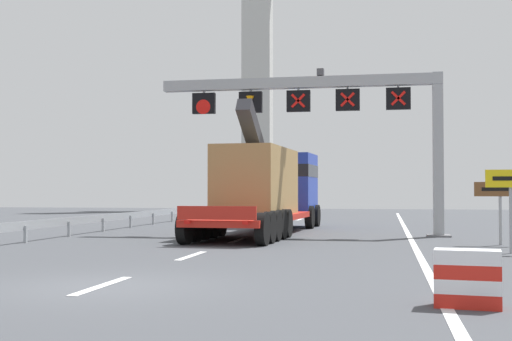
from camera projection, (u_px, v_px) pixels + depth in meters
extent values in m
plane|color=#424449|center=(103.00, 286.00, 12.87)|extent=(112.00, 112.00, 0.00)
cube|color=silver|center=(102.00, 286.00, 12.94)|extent=(0.20, 2.60, 0.01)
cube|color=silver|center=(191.00, 256.00, 18.88)|extent=(0.20, 2.60, 0.01)
cube|color=silver|center=(238.00, 240.00, 24.83)|extent=(0.20, 2.60, 0.01)
cube|color=silver|center=(266.00, 231.00, 30.78)|extent=(0.20, 2.60, 0.01)
cube|color=silver|center=(286.00, 224.00, 36.73)|extent=(0.20, 2.60, 0.01)
cube|color=silver|center=(300.00, 220.00, 42.67)|extent=(0.20, 2.60, 0.01)
cube|color=silver|center=(310.00, 216.00, 48.62)|extent=(0.20, 2.60, 0.01)
cube|color=silver|center=(413.00, 243.00, 23.49)|extent=(0.20, 63.00, 0.01)
cube|color=#9EA0A5|center=(438.00, 154.00, 26.86)|extent=(0.40, 0.40, 6.52)
cube|color=slate|center=(439.00, 236.00, 26.76)|extent=(0.90, 0.90, 0.08)
cube|color=#9EA0A5|center=(298.00, 83.00, 27.99)|extent=(11.52, 0.44, 0.44)
cube|color=#4C4C51|center=(321.00, 72.00, 27.83)|extent=(0.28, 0.40, 0.28)
cube|color=black|center=(398.00, 99.00, 27.21)|extent=(0.97, 0.24, 0.88)
cube|color=#9EA0A5|center=(398.00, 87.00, 27.23)|extent=(0.08, 0.08, 0.16)
cube|color=red|center=(398.00, 98.00, 27.08)|extent=(0.59, 0.02, 0.59)
cube|color=red|center=(398.00, 98.00, 27.08)|extent=(0.59, 0.02, 0.59)
cube|color=black|center=(348.00, 100.00, 27.59)|extent=(0.97, 0.24, 0.88)
cube|color=#9EA0A5|center=(348.00, 88.00, 27.60)|extent=(0.08, 0.08, 0.16)
cube|color=red|center=(348.00, 99.00, 27.46)|extent=(0.59, 0.02, 0.59)
cube|color=red|center=(348.00, 99.00, 27.46)|extent=(0.59, 0.02, 0.59)
cube|color=black|center=(299.00, 101.00, 27.97)|extent=(0.97, 0.24, 0.88)
cube|color=#9EA0A5|center=(298.00, 89.00, 27.98)|extent=(0.08, 0.08, 0.16)
cube|color=red|center=(298.00, 101.00, 27.84)|extent=(0.59, 0.02, 0.59)
cube|color=red|center=(298.00, 101.00, 27.84)|extent=(0.59, 0.02, 0.59)
cube|color=black|center=(251.00, 102.00, 28.34)|extent=(0.97, 0.24, 0.88)
cube|color=#9EA0A5|center=(251.00, 91.00, 28.36)|extent=(0.08, 0.08, 0.16)
cone|color=orange|center=(250.00, 100.00, 28.22)|extent=(0.35, 0.35, 0.31)
cube|color=black|center=(204.00, 103.00, 28.72)|extent=(0.97, 0.24, 0.88)
cube|color=#9EA0A5|center=(204.00, 92.00, 28.74)|extent=(0.08, 0.08, 0.16)
cone|color=red|center=(203.00, 107.00, 28.59)|extent=(0.62, 0.02, 0.62)
cube|color=red|center=(255.00, 218.00, 27.05)|extent=(3.27, 10.52, 0.24)
cube|color=red|center=(216.00, 213.00, 21.93)|extent=(2.66, 0.20, 0.44)
cylinder|color=black|center=(185.00, 228.00, 22.98)|extent=(0.37, 1.11, 1.10)
cylinder|color=black|center=(262.00, 229.00, 22.36)|extent=(0.37, 1.11, 1.10)
cylinder|color=black|center=(195.00, 227.00, 24.00)|extent=(0.37, 1.11, 1.10)
cylinder|color=black|center=(269.00, 227.00, 23.38)|extent=(0.37, 1.11, 1.10)
cylinder|color=black|center=(204.00, 225.00, 25.02)|extent=(0.37, 1.11, 1.10)
cylinder|color=black|center=(275.00, 226.00, 24.40)|extent=(0.37, 1.11, 1.10)
cylinder|color=black|center=(212.00, 224.00, 26.04)|extent=(0.37, 1.11, 1.10)
cylinder|color=black|center=(281.00, 225.00, 25.42)|extent=(0.37, 1.11, 1.10)
cylinder|color=black|center=(220.00, 222.00, 27.07)|extent=(0.37, 1.11, 1.10)
cylinder|color=black|center=(286.00, 223.00, 26.44)|extent=(0.37, 1.11, 1.10)
cube|color=#1E38AD|center=(288.00, 185.00, 33.99)|extent=(2.72, 3.31, 3.10)
cube|color=black|center=(288.00, 171.00, 34.02)|extent=(2.75, 3.33, 0.60)
cylinder|color=black|center=(266.00, 215.00, 35.10)|extent=(0.39, 1.11, 1.10)
cylinder|color=black|center=(316.00, 216.00, 34.51)|extent=(0.39, 1.11, 1.10)
cylinder|color=black|center=(258.00, 217.00, 33.16)|extent=(0.39, 1.11, 1.10)
cylinder|color=black|center=(310.00, 217.00, 32.56)|extent=(0.39, 1.11, 1.10)
cube|color=#9E7A47|center=(257.00, 181.00, 27.48)|extent=(2.64, 5.82, 2.70)
cube|color=#2D2D33|center=(252.00, 131.00, 26.71)|extent=(0.69, 2.96, 2.29)
cube|color=red|center=(187.00, 222.00, 22.11)|extent=(0.20, 0.07, 0.12)
cube|color=red|center=(245.00, 223.00, 21.65)|extent=(0.20, 0.07, 0.12)
cylinder|color=#9EA0A5|center=(511.00, 211.00, 19.70)|extent=(0.10, 0.10, 2.43)
cube|color=yellow|center=(511.00, 178.00, 19.67)|extent=(1.43, 0.06, 0.52)
cube|color=black|center=(511.00, 178.00, 19.63)|extent=(1.03, 0.01, 0.12)
cylinder|color=#9EA0A5|center=(500.00, 213.00, 22.68)|extent=(0.10, 0.10, 2.11)
cube|color=brown|center=(500.00, 189.00, 22.65)|extent=(1.68, 0.06, 0.48)
cube|color=black|center=(501.00, 189.00, 22.61)|extent=(1.21, 0.01, 0.12)
cube|color=red|center=(468.00, 300.00, 10.55)|extent=(1.05, 0.62, 0.23)
cube|color=white|center=(468.00, 286.00, 10.56)|extent=(1.05, 0.62, 0.22)
cube|color=red|center=(467.00, 271.00, 10.57)|extent=(1.05, 0.62, 0.23)
cube|color=white|center=(467.00, 257.00, 10.57)|extent=(1.05, 0.62, 0.23)
cube|color=#999EA3|center=(68.00, 221.00, 26.85)|extent=(0.04, 29.72, 0.32)
cube|color=#999EA3|center=(26.00, 234.00, 23.58)|extent=(0.10, 0.10, 0.60)
cube|color=#999EA3|center=(69.00, 229.00, 26.82)|extent=(0.10, 0.10, 0.60)
cube|color=#999EA3|center=(103.00, 225.00, 30.07)|extent=(0.10, 0.10, 0.60)
cube|color=#999EA3|center=(131.00, 222.00, 33.31)|extent=(0.10, 0.10, 0.60)
cube|color=#999EA3|center=(153.00, 219.00, 36.55)|extent=(0.10, 0.10, 0.60)
cube|color=#999EA3|center=(172.00, 217.00, 39.79)|extent=(0.10, 0.10, 0.60)
cube|color=#B7B7B2|center=(257.00, 21.00, 67.08)|extent=(2.80, 2.00, 37.17)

